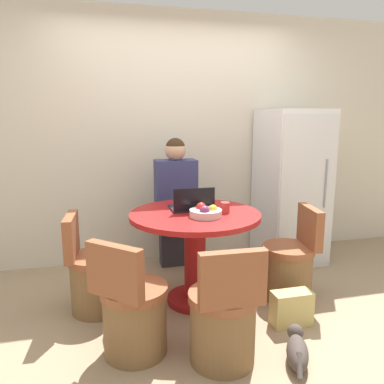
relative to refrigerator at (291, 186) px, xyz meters
The scene contains 14 objects.
ground_plane 1.78m from the refrigerator, 138.14° to the right, with size 12.00×12.00×0.00m, color #9E8466.
wall_back 1.34m from the refrigerator, 161.72° to the left, with size 7.00×0.06×2.60m.
refrigerator is the anchor object (origin of this frame).
dining_table 1.46m from the refrigerator, 149.72° to the right, with size 1.06×1.06×0.77m.
chair_right_side 1.09m from the refrigerator, 117.56° to the right, with size 0.45×0.44×0.79m.
chair_near_camera 2.06m from the refrigerator, 129.52° to the right, with size 0.44×0.44×0.79m.
chair_left_side 2.22m from the refrigerator, 161.97° to the right, with size 0.44×0.44×0.79m.
chair_near_left_corner 2.30m from the refrigerator, 144.02° to the right, with size 0.51×0.51×0.79m.
person_seated 1.26m from the refrigerator, behind, with size 0.40×0.37×1.33m.
laptop 1.40m from the refrigerator, 153.25° to the right, with size 0.34×0.26×0.20m.
fruit_bowl 1.48m from the refrigerator, 144.12° to the right, with size 0.25×0.25×0.10m.
coffee_cup 1.28m from the refrigerator, 142.03° to the right, with size 0.07×0.07×0.09m.
cat 1.97m from the refrigerator, 116.20° to the right, with size 0.27×0.44×0.16m.
handbag 1.55m from the refrigerator, 116.97° to the right, with size 0.30×0.14×0.26m.
Camera 1 is at (-0.79, -2.49, 1.53)m, focal length 35.00 mm.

